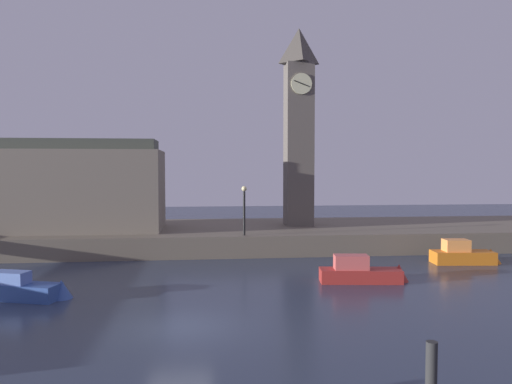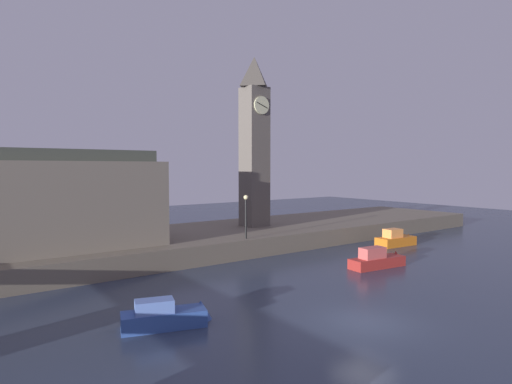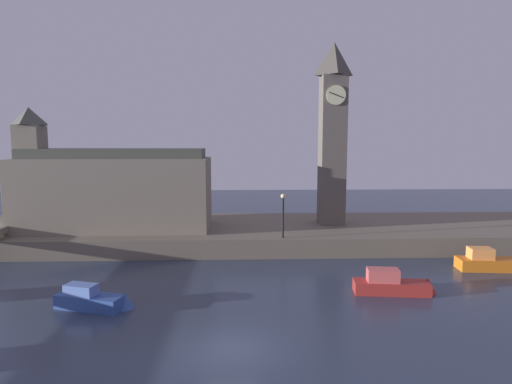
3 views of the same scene
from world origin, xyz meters
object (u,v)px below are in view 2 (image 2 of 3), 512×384
(streetlamp, at_px, (246,211))
(parliament_hall, at_px, (33,201))
(boat_dinghy_red, at_px, (381,260))
(clock_tower, at_px, (254,139))
(boat_tour_blue, at_px, (171,315))
(boat_patrol_orange, at_px, (398,239))

(streetlamp, bearing_deg, parliament_hall, 163.92)
(streetlamp, relative_size, boat_dinghy_red, 0.68)
(clock_tower, xyz_separation_m, boat_tour_blue, (-15.82, -15.41, -9.18))
(parliament_hall, distance_m, streetlamp, 14.83)
(streetlamp, bearing_deg, clock_tower, 48.84)
(clock_tower, bearing_deg, boat_patrol_orange, -45.13)
(clock_tower, height_order, boat_dinghy_red, clock_tower)
(streetlamp, distance_m, boat_tour_blue, 15.06)
(streetlamp, bearing_deg, boat_tour_blue, -138.06)
(boat_patrol_orange, bearing_deg, streetlamp, 165.04)
(parliament_hall, bearing_deg, boat_tour_blue, -76.85)
(boat_tour_blue, bearing_deg, clock_tower, 44.24)
(boat_dinghy_red, distance_m, boat_patrol_orange, 9.26)
(clock_tower, bearing_deg, streetlamp, -131.16)
(streetlamp, relative_size, boat_patrol_orange, 0.74)
(parliament_hall, relative_size, streetlamp, 4.63)
(streetlamp, bearing_deg, boat_patrol_orange, -14.96)
(clock_tower, relative_size, streetlamp, 4.65)
(streetlamp, height_order, boat_patrol_orange, streetlamp)
(boat_patrol_orange, relative_size, boat_tour_blue, 1.04)
(boat_dinghy_red, height_order, boat_tour_blue, boat_dinghy_red)
(parliament_hall, distance_m, boat_dinghy_red, 24.00)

